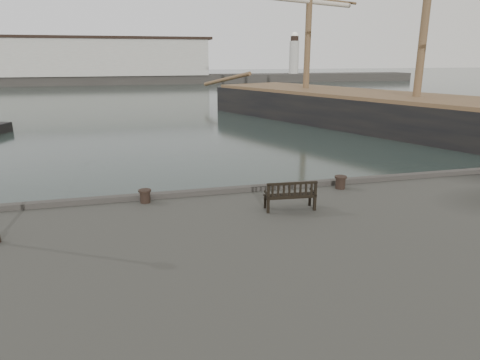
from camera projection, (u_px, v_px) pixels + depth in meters
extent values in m
plane|color=black|center=(239.00, 230.00, 16.12)|extent=(400.00, 400.00, 0.00)
cube|color=#383530|center=(143.00, 79.00, 101.40)|extent=(140.00, 8.00, 2.00)
cube|color=#B3B1A6|center=(106.00, 58.00, 98.09)|extent=(46.00, 9.00, 8.00)
cube|color=black|center=(105.00, 38.00, 96.89)|extent=(48.00, 9.50, 0.60)
cylinder|color=#B3B1A6|center=(294.00, 57.00, 109.12)|extent=(2.40, 2.40, 8.00)
sphere|color=silver|center=(295.00, 35.00, 107.61)|extent=(1.61, 1.61, 1.61)
cube|color=black|center=(290.00, 196.00, 13.63)|extent=(1.66, 0.70, 0.04)
cube|color=black|center=(292.00, 191.00, 13.34)|extent=(1.62, 0.20, 0.49)
cube|color=black|center=(290.00, 203.00, 13.69)|extent=(1.56, 0.61, 0.45)
cylinder|color=black|center=(145.00, 196.00, 14.31)|extent=(0.47, 0.47, 0.45)
cylinder|color=black|center=(340.00, 182.00, 15.84)|extent=(0.49, 0.49, 0.47)
cube|color=black|center=(413.00, 127.00, 36.62)|extent=(26.30, 45.82, 4.59)
cube|color=brown|center=(416.00, 98.00, 35.94)|extent=(25.52, 44.80, 0.30)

